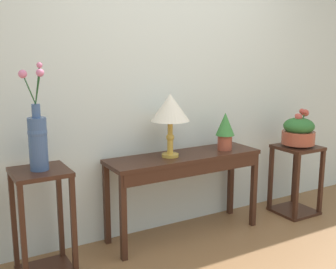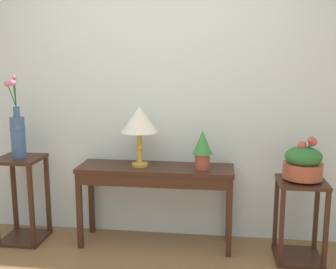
{
  "view_description": "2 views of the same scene",
  "coord_description": "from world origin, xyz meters",
  "px_view_note": "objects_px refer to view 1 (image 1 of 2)",
  "views": [
    {
      "loc": [
        -1.84,
        -1.59,
        1.59
      ],
      "look_at": [
        -0.18,
        1.28,
        0.92
      ],
      "focal_mm": 44.33,
      "sensor_mm": 36.0,
      "label": 1
    },
    {
      "loc": [
        0.55,
        -2.09,
        1.64
      ],
      "look_at": [
        0.12,
        1.26,
        1.02
      ],
      "focal_mm": 43.25,
      "sensor_mm": 36.0,
      "label": 2
    }
  ],
  "objects_px": {
    "table_lamp": "(170,109)",
    "potted_plant_on_console": "(225,129)",
    "planter_bowl_wide_right": "(299,131)",
    "pedestal_stand_right": "(296,180)",
    "flower_vase_tall_left": "(38,137)",
    "console_table": "(186,166)",
    "pedestal_stand_left": "(43,223)"
  },
  "relations": [
    {
      "from": "console_table",
      "to": "potted_plant_on_console",
      "type": "bearing_deg",
      "value": -0.38
    },
    {
      "from": "console_table",
      "to": "pedestal_stand_left",
      "type": "bearing_deg",
      "value": -177.8
    },
    {
      "from": "table_lamp",
      "to": "potted_plant_on_console",
      "type": "relative_size",
      "value": 1.58
    },
    {
      "from": "console_table",
      "to": "planter_bowl_wide_right",
      "type": "xyz_separation_m",
      "value": [
        1.22,
        -0.11,
        0.2
      ]
    },
    {
      "from": "table_lamp",
      "to": "pedestal_stand_right",
      "type": "relative_size",
      "value": 0.77
    },
    {
      "from": "console_table",
      "to": "flower_vase_tall_left",
      "type": "distance_m",
      "value": 1.29
    },
    {
      "from": "console_table",
      "to": "flower_vase_tall_left",
      "type": "height_order",
      "value": "flower_vase_tall_left"
    },
    {
      "from": "flower_vase_tall_left",
      "to": "pedestal_stand_right",
      "type": "relative_size",
      "value": 1.07
    },
    {
      "from": "table_lamp",
      "to": "flower_vase_tall_left",
      "type": "height_order",
      "value": "flower_vase_tall_left"
    },
    {
      "from": "potted_plant_on_console",
      "to": "pedestal_stand_right",
      "type": "relative_size",
      "value": 0.49
    },
    {
      "from": "flower_vase_tall_left",
      "to": "planter_bowl_wide_right",
      "type": "bearing_deg",
      "value": -1.38
    },
    {
      "from": "pedestal_stand_right",
      "to": "planter_bowl_wide_right",
      "type": "xyz_separation_m",
      "value": [
        0.0,
        -0.0,
        0.49
      ]
    },
    {
      "from": "pedestal_stand_left",
      "to": "pedestal_stand_right",
      "type": "xyz_separation_m",
      "value": [
        2.45,
        -0.06,
        -0.05
      ]
    },
    {
      "from": "potted_plant_on_console",
      "to": "planter_bowl_wide_right",
      "type": "xyz_separation_m",
      "value": [
        0.81,
        -0.1,
        -0.08
      ]
    },
    {
      "from": "flower_vase_tall_left",
      "to": "pedestal_stand_right",
      "type": "distance_m",
      "value": 2.54
    },
    {
      "from": "potted_plant_on_console",
      "to": "pedestal_stand_right",
      "type": "xyz_separation_m",
      "value": [
        0.81,
        -0.1,
        -0.57
      ]
    },
    {
      "from": "pedestal_stand_right",
      "to": "planter_bowl_wide_right",
      "type": "distance_m",
      "value": 0.49
    },
    {
      "from": "table_lamp",
      "to": "potted_plant_on_console",
      "type": "height_order",
      "value": "table_lamp"
    },
    {
      "from": "potted_plant_on_console",
      "to": "pedestal_stand_right",
      "type": "height_order",
      "value": "potted_plant_on_console"
    },
    {
      "from": "pedestal_stand_left",
      "to": "table_lamp",
      "type": "bearing_deg",
      "value": 3.77
    },
    {
      "from": "potted_plant_on_console",
      "to": "planter_bowl_wide_right",
      "type": "relative_size",
      "value": 0.93
    },
    {
      "from": "flower_vase_tall_left",
      "to": "planter_bowl_wide_right",
      "type": "height_order",
      "value": "flower_vase_tall_left"
    },
    {
      "from": "potted_plant_on_console",
      "to": "planter_bowl_wide_right",
      "type": "bearing_deg",
      "value": -7.32
    },
    {
      "from": "table_lamp",
      "to": "potted_plant_on_console",
      "type": "xyz_separation_m",
      "value": [
        0.55,
        -0.03,
        -0.21
      ]
    },
    {
      "from": "console_table",
      "to": "planter_bowl_wide_right",
      "type": "relative_size",
      "value": 3.79
    },
    {
      "from": "console_table",
      "to": "potted_plant_on_console",
      "type": "height_order",
      "value": "potted_plant_on_console"
    },
    {
      "from": "flower_vase_tall_left",
      "to": "planter_bowl_wide_right",
      "type": "xyz_separation_m",
      "value": [
        2.45,
        -0.06,
        -0.19
      ]
    },
    {
      "from": "console_table",
      "to": "table_lamp",
      "type": "distance_m",
      "value": 0.51
    },
    {
      "from": "flower_vase_tall_left",
      "to": "potted_plant_on_console",
      "type": "bearing_deg",
      "value": 1.6
    },
    {
      "from": "potted_plant_on_console",
      "to": "pedestal_stand_left",
      "type": "bearing_deg",
      "value": -178.45
    },
    {
      "from": "pedestal_stand_right",
      "to": "table_lamp",
      "type": "bearing_deg",
      "value": 174.48
    },
    {
      "from": "pedestal_stand_left",
      "to": "planter_bowl_wide_right",
      "type": "xyz_separation_m",
      "value": [
        2.45,
        -0.06,
        0.44
      ]
    }
  ]
}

